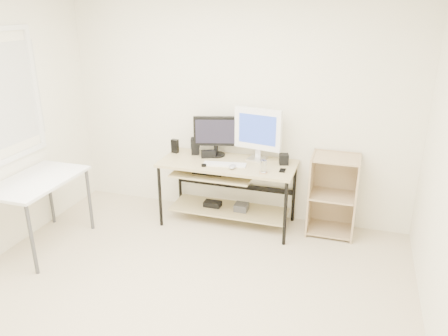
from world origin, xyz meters
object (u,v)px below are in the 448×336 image
shelf_unit (333,194)px  black_monitor (216,134)px  desk (226,180)px  side_table (37,187)px  audio_controller (175,146)px  white_imac (258,131)px

shelf_unit → black_monitor: bearing=179.5°
desk → side_table: (-1.65, -1.06, 0.13)m
audio_controller → black_monitor: bearing=14.4°
side_table → audio_controller: audio_controller is taller
audio_controller → white_imac: bearing=12.4°
desk → audio_controller: 0.73m
shelf_unit → black_monitor: black_monitor is taller
black_monitor → audio_controller: size_ratio=3.08×
black_monitor → desk: bearing=-60.9°
shelf_unit → desk: bearing=-172.2°
desk → black_monitor: (-0.17, 0.17, 0.48)m
black_monitor → white_imac: bearing=-14.5°
desk → side_table: size_ratio=1.50×
shelf_unit → audio_controller: bearing=-178.9°
side_table → audio_controller: 1.55m
desk → black_monitor: size_ratio=3.01×
shelf_unit → white_imac: (-0.86, 0.02, 0.64)m
side_table → black_monitor: black_monitor is taller
shelf_unit → white_imac: white_imac is taller
shelf_unit → white_imac: 1.07m
side_table → shelf_unit: 3.09m
audio_controller → side_table: bearing=-120.9°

